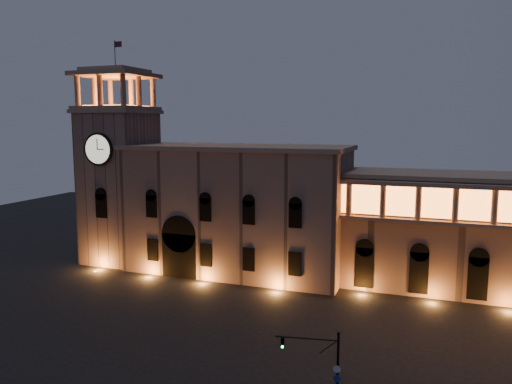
# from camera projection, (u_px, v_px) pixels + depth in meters

# --- Properties ---
(ground) EXTENTS (160.00, 160.00, 0.00)m
(ground) POSITION_uv_depth(u_px,v_px,m) (173.00, 333.00, 49.35)
(ground) COLOR black
(ground) RESTS_ON ground
(government_building) EXTENTS (30.80, 12.80, 17.60)m
(government_building) POSITION_uv_depth(u_px,v_px,m) (237.00, 209.00, 69.27)
(government_building) COLOR #876658
(government_building) RESTS_ON ground
(clock_tower) EXTENTS (9.80, 9.80, 32.40)m
(clock_tower) POSITION_uv_depth(u_px,v_px,m) (120.00, 178.00, 74.13)
(clock_tower) COLOR #876658
(clock_tower) RESTS_ON ground
(colonnade_wing) EXTENTS (40.60, 11.50, 14.50)m
(colonnade_wing) POSITION_uv_depth(u_px,v_px,m) (506.00, 235.00, 59.77)
(colonnade_wing) COLOR #826153
(colonnade_wing) RESTS_ON ground
(traffic_light) EXTENTS (4.57, 1.09, 6.34)m
(traffic_light) POSITION_uv_depth(u_px,v_px,m) (326.00, 372.00, 34.77)
(traffic_light) COLOR black
(traffic_light) RESTS_ON ground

